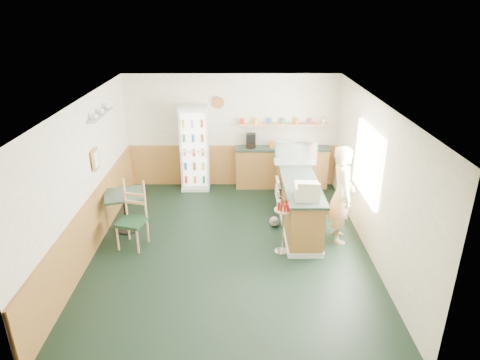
{
  "coord_description": "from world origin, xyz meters",
  "views": [
    {
      "loc": [
        0.15,
        -6.84,
        4.2
      ],
      "look_at": [
        0.18,
        0.6,
        1.09
      ],
      "focal_mm": 32.0,
      "sensor_mm": 36.0,
      "label": 1
    }
  ],
  "objects_px": {
    "cash_register": "(307,191)",
    "condiment_stand": "(283,218)",
    "display_case": "(295,153)",
    "cafe_table": "(125,205)",
    "cafe_chair": "(132,212)",
    "drinks_fridge": "(195,148)",
    "shopkeeper": "(342,195)"
  },
  "relations": [
    {
      "from": "cash_register",
      "to": "condiment_stand",
      "type": "bearing_deg",
      "value": -156.1
    },
    {
      "from": "condiment_stand",
      "to": "cafe_chair",
      "type": "relative_size",
      "value": 0.8
    },
    {
      "from": "drinks_fridge",
      "to": "shopkeeper",
      "type": "distance_m",
      "value": 3.83
    },
    {
      "from": "drinks_fridge",
      "to": "shopkeeper",
      "type": "relative_size",
      "value": 1.08
    },
    {
      "from": "display_case",
      "to": "cafe_table",
      "type": "distance_m",
      "value": 3.62
    },
    {
      "from": "cash_register",
      "to": "condiment_stand",
      "type": "distance_m",
      "value": 0.62
    },
    {
      "from": "display_case",
      "to": "cash_register",
      "type": "xyz_separation_m",
      "value": [
        0.0,
        -1.69,
        -0.12
      ]
    },
    {
      "from": "cafe_table",
      "to": "cafe_chair",
      "type": "bearing_deg",
      "value": -62.21
    },
    {
      "from": "cash_register",
      "to": "cafe_chair",
      "type": "relative_size",
      "value": 0.36
    },
    {
      "from": "cash_register",
      "to": "cafe_table",
      "type": "distance_m",
      "value": 3.51
    },
    {
      "from": "drinks_fridge",
      "to": "cafe_table",
      "type": "height_order",
      "value": "drinks_fridge"
    },
    {
      "from": "display_case",
      "to": "cafe_table",
      "type": "bearing_deg",
      "value": -163.0
    },
    {
      "from": "shopkeeper",
      "to": "cafe_chair",
      "type": "relative_size",
      "value": 1.5
    },
    {
      "from": "shopkeeper",
      "to": "cafe_chair",
      "type": "height_order",
      "value": "shopkeeper"
    },
    {
      "from": "shopkeeper",
      "to": "condiment_stand",
      "type": "xyz_separation_m",
      "value": [
        -1.11,
        -0.44,
        -0.24
      ]
    },
    {
      "from": "cash_register",
      "to": "shopkeeper",
      "type": "distance_m",
      "value": 0.78
    },
    {
      "from": "cafe_chair",
      "to": "cafe_table",
      "type": "bearing_deg",
      "value": 132.83
    },
    {
      "from": "drinks_fridge",
      "to": "cash_register",
      "type": "bearing_deg",
      "value": -51.21
    },
    {
      "from": "cash_register",
      "to": "cafe_chair",
      "type": "height_order",
      "value": "cash_register"
    },
    {
      "from": "condiment_stand",
      "to": "cafe_table",
      "type": "relative_size",
      "value": 1.13
    },
    {
      "from": "shopkeeper",
      "to": "drinks_fridge",
      "type": "bearing_deg",
      "value": 51.71
    },
    {
      "from": "display_case",
      "to": "cash_register",
      "type": "relative_size",
      "value": 1.97
    },
    {
      "from": "drinks_fridge",
      "to": "condiment_stand",
      "type": "xyz_separation_m",
      "value": [
        1.81,
        -2.92,
        -0.32
      ]
    },
    {
      "from": "drinks_fridge",
      "to": "cash_register",
      "type": "relative_size",
      "value": 4.54
    },
    {
      "from": "display_case",
      "to": "cafe_chair",
      "type": "height_order",
      "value": "display_case"
    },
    {
      "from": "drinks_fridge",
      "to": "cafe_chair",
      "type": "bearing_deg",
      "value": -109.52
    },
    {
      "from": "cash_register",
      "to": "shopkeeper",
      "type": "height_order",
      "value": "shopkeeper"
    },
    {
      "from": "display_case",
      "to": "cafe_chair",
      "type": "distance_m",
      "value": 3.55
    },
    {
      "from": "cafe_chair",
      "to": "drinks_fridge",
      "type": "bearing_deg",
      "value": 85.53
    },
    {
      "from": "shopkeeper",
      "to": "cafe_table",
      "type": "xyz_separation_m",
      "value": [
        -4.1,
        0.36,
        -0.37
      ]
    },
    {
      "from": "cafe_table",
      "to": "cash_register",
      "type": "bearing_deg",
      "value": -10.88
    },
    {
      "from": "shopkeeper",
      "to": "cafe_chair",
      "type": "distance_m",
      "value": 3.86
    }
  ]
}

